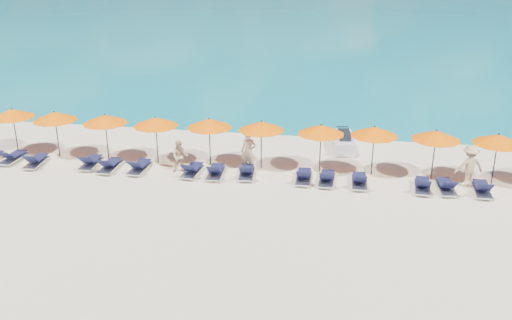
# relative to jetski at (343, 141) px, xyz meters

# --- Properties ---
(ground) EXTENTS (1400.00, 1400.00, 0.00)m
(ground) POSITION_rel_jetski_xyz_m (-3.55, -8.39, -0.39)
(ground) COLOR beige
(jetski) EXTENTS (1.32, 2.77, 0.95)m
(jetski) POSITION_rel_jetski_xyz_m (0.00, 0.00, 0.00)
(jetski) COLOR silver
(jetski) RESTS_ON ground
(beachgoer_a) EXTENTS (0.71, 0.49, 1.87)m
(beachgoer_a) POSITION_rel_jetski_xyz_m (-4.17, -3.71, 0.54)
(beachgoer_a) COLOR tan
(beachgoer_a) RESTS_ON ground
(beachgoer_b) EXTENTS (0.80, 0.54, 1.52)m
(beachgoer_b) POSITION_rel_jetski_xyz_m (-7.17, -4.38, 0.37)
(beachgoer_b) COLOR tan
(beachgoer_b) RESTS_ON ground
(beachgoer_c) EXTENTS (1.29, 0.82, 1.85)m
(beachgoer_c) POSITION_rel_jetski_xyz_m (5.30, -3.91, 0.54)
(beachgoer_c) COLOR tan
(beachgoer_c) RESTS_ON ground
(umbrella_0) EXTENTS (2.10, 2.10, 2.28)m
(umbrella_0) POSITION_rel_jetski_xyz_m (-15.85, -3.19, 1.63)
(umbrella_0) COLOR black
(umbrella_0) RESTS_ON ground
(umbrella_1) EXTENTS (2.10, 2.10, 2.28)m
(umbrella_1) POSITION_rel_jetski_xyz_m (-13.57, -3.34, 1.63)
(umbrella_1) COLOR black
(umbrella_1) RESTS_ON ground
(umbrella_2) EXTENTS (2.10, 2.10, 2.28)m
(umbrella_2) POSITION_rel_jetski_xyz_m (-11.04, -3.38, 1.63)
(umbrella_2) COLOR black
(umbrella_2) RESTS_ON ground
(umbrella_3) EXTENTS (2.10, 2.10, 2.28)m
(umbrella_3) POSITION_rel_jetski_xyz_m (-8.56, -3.39, 1.63)
(umbrella_3) COLOR black
(umbrella_3) RESTS_ON ground
(umbrella_4) EXTENTS (2.10, 2.10, 2.28)m
(umbrella_4) POSITION_rel_jetski_xyz_m (-6.07, -3.22, 1.63)
(umbrella_4) COLOR black
(umbrella_4) RESTS_ON ground
(umbrella_5) EXTENTS (2.10, 2.10, 2.28)m
(umbrella_5) POSITION_rel_jetski_xyz_m (-3.67, -3.22, 1.63)
(umbrella_5) COLOR black
(umbrella_5) RESTS_ON ground
(umbrella_6) EXTENTS (2.10, 2.10, 2.28)m
(umbrella_6) POSITION_rel_jetski_xyz_m (-0.99, -3.31, 1.63)
(umbrella_6) COLOR black
(umbrella_6) RESTS_ON ground
(umbrella_7) EXTENTS (2.10, 2.10, 2.28)m
(umbrella_7) POSITION_rel_jetski_xyz_m (1.32, -3.18, 1.63)
(umbrella_7) COLOR black
(umbrella_7) RESTS_ON ground
(umbrella_8) EXTENTS (2.10, 2.10, 2.28)m
(umbrella_8) POSITION_rel_jetski_xyz_m (3.91, -3.29, 1.63)
(umbrella_8) COLOR black
(umbrella_8) RESTS_ON ground
(umbrella_9) EXTENTS (2.10, 2.10, 2.28)m
(umbrella_9) POSITION_rel_jetski_xyz_m (6.41, -3.41, 1.63)
(umbrella_9) COLOR black
(umbrella_9) RESTS_ON ground
(lounger_1) EXTENTS (0.68, 1.72, 0.66)m
(lounger_1) POSITION_rel_jetski_xyz_m (-15.39, -4.40, -0.15)
(lounger_1) COLOR silver
(lounger_1) RESTS_ON ground
(lounger_2) EXTENTS (0.78, 1.75, 0.66)m
(lounger_2) POSITION_rel_jetski_xyz_m (-14.04, -4.69, -0.15)
(lounger_2) COLOR silver
(lounger_2) RESTS_ON ground
(lounger_3) EXTENTS (0.72, 1.73, 0.66)m
(lounger_3) POSITION_rel_jetski_xyz_m (-11.46, -4.42, -0.15)
(lounger_3) COLOR silver
(lounger_3) RESTS_ON ground
(lounger_4) EXTENTS (0.63, 1.70, 0.66)m
(lounger_4) POSITION_rel_jetski_xyz_m (-10.42, -4.65, -0.15)
(lounger_4) COLOR silver
(lounger_4) RESTS_ON ground
(lounger_5) EXTENTS (0.68, 1.72, 0.66)m
(lounger_5) POSITION_rel_jetski_xyz_m (-9.04, -4.59, -0.15)
(lounger_5) COLOR silver
(lounger_5) RESTS_ON ground
(lounger_6) EXTENTS (0.73, 1.74, 0.66)m
(lounger_6) POSITION_rel_jetski_xyz_m (-6.58, -4.58, -0.15)
(lounger_6) COLOR silver
(lounger_6) RESTS_ON ground
(lounger_7) EXTENTS (0.73, 1.74, 0.66)m
(lounger_7) POSITION_rel_jetski_xyz_m (-5.50, -4.59, -0.15)
(lounger_7) COLOR silver
(lounger_7) RESTS_ON ground
(lounger_8) EXTENTS (0.79, 1.75, 0.66)m
(lounger_8) POSITION_rel_jetski_xyz_m (-4.13, -4.40, -0.15)
(lounger_8) COLOR silver
(lounger_8) RESTS_ON ground
(lounger_9) EXTENTS (0.64, 1.71, 0.66)m
(lounger_9) POSITION_rel_jetski_xyz_m (-1.60, -4.51, -0.15)
(lounger_9) COLOR silver
(lounger_9) RESTS_ON ground
(lounger_10) EXTENTS (0.67, 1.72, 0.66)m
(lounger_10) POSITION_rel_jetski_xyz_m (-0.60, -4.56, -0.15)
(lounger_10) COLOR silver
(lounger_10) RESTS_ON ground
(lounger_11) EXTENTS (0.65, 1.71, 0.66)m
(lounger_11) POSITION_rel_jetski_xyz_m (0.79, -4.58, -0.15)
(lounger_11) COLOR silver
(lounger_11) RESTS_ON ground
(lounger_12) EXTENTS (0.73, 1.74, 0.66)m
(lounger_12) POSITION_rel_jetski_xyz_m (3.40, -4.65, -0.15)
(lounger_12) COLOR silver
(lounger_12) RESTS_ON ground
(lounger_13) EXTENTS (0.75, 1.74, 0.66)m
(lounger_13) POSITION_rel_jetski_xyz_m (4.35, -4.60, -0.15)
(lounger_13) COLOR silver
(lounger_13) RESTS_ON ground
(lounger_14) EXTENTS (0.68, 1.72, 0.66)m
(lounger_14) POSITION_rel_jetski_xyz_m (5.78, -4.61, -0.15)
(lounger_14) COLOR silver
(lounger_14) RESTS_ON ground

